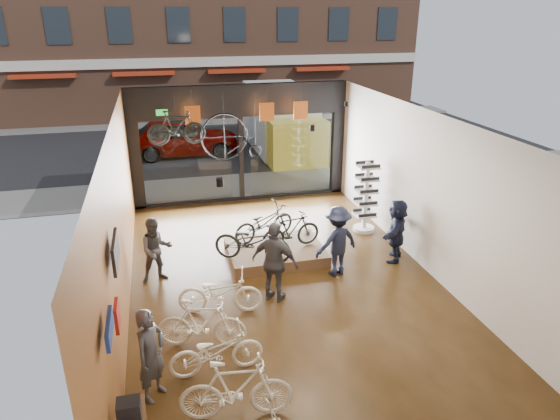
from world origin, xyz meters
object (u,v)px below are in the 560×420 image
object	(u,v)px
floor_bike_1	(236,390)
customer_3	(337,241)
display_bike_mid	(291,231)
floor_bike_3	(202,324)
sunglasses_rack	(366,197)
floor_bike_2	(216,351)
display_platform	(275,252)
box_truck	(284,123)
floor_bike_4	(220,292)
customer_0	(151,355)
penny_farthing	(234,138)
display_bike_left	(252,242)
hung_bike	(176,128)
display_bike_right	(264,223)
customer_2	(275,262)
customer_5	(396,230)
customer_1	(156,250)
street_car	(181,137)

from	to	relation	value
floor_bike_1	customer_3	bearing A→B (deg)	-30.51
floor_bike_1	display_bike_mid	size ratio (longest dim) A/B	1.13
floor_bike_3	sunglasses_rack	world-z (taller)	sunglasses_rack
floor_bike_2	display_platform	size ratio (longest dim) A/B	0.68
box_truck	display_bike_mid	world-z (taller)	box_truck
floor_bike_4	customer_0	size ratio (longest dim) A/B	1.07
floor_bike_2	floor_bike_3	distance (m)	0.80
customer_3	penny_farthing	world-z (taller)	penny_farthing
floor_bike_2	display_bike_left	bearing A→B (deg)	-23.60
floor_bike_4	display_bike_left	bearing A→B (deg)	-21.44
display_bike_mid	hung_bike	xyz separation A→B (m)	(-2.53, 2.79, 2.15)
display_platform	display_bike_left	size ratio (longest dim) A/B	1.28
display_bike_right	customer_2	bearing A→B (deg)	151.39
hung_bike	customer_3	bearing A→B (deg)	-138.12
hung_bike	floor_bike_4	bearing A→B (deg)	-173.92
floor_bike_1	display_bike_left	bearing A→B (deg)	-6.91
floor_bike_3	customer_5	xyz separation A→B (m)	(5.10, 2.40, 0.31)
display_platform	customer_0	bearing A→B (deg)	-125.34
floor_bike_1	customer_2	xyz separation A→B (m)	(1.37, 3.18, 0.38)
floor_bike_3	display_platform	distance (m)	3.90
display_bike_mid	customer_5	bearing A→B (deg)	-115.20
floor_bike_2	customer_2	world-z (taller)	customer_2
floor_bike_4	customer_3	distance (m)	3.09
display_bike_right	customer_0	world-z (taller)	customer_0
box_truck	penny_farthing	world-z (taller)	penny_farthing
display_bike_left	customer_1	size ratio (longest dim) A/B	1.21
customer_5	sunglasses_rack	size ratio (longest dim) A/B	0.79
display_platform	customer_3	distance (m)	1.83
display_bike_mid	hung_bike	size ratio (longest dim) A/B	0.99
display_bike_right	display_bike_mid	bearing A→B (deg)	-161.90
display_platform	floor_bike_4	bearing A→B (deg)	-128.52
box_truck	customer_2	world-z (taller)	box_truck
customer_0	customer_5	world-z (taller)	customer_0
customer_3	customer_5	size ratio (longest dim) A/B	1.07
customer_3	sunglasses_rack	distance (m)	2.77
customer_5	hung_bike	size ratio (longest dim) A/B	1.03
box_truck	customer_1	xyz separation A→B (m)	(-5.62, -9.90, -0.62)
floor_bike_2	display_bike_mid	world-z (taller)	display_bike_mid
hung_bike	floor_bike_1	bearing A→B (deg)	-177.12
street_car	customer_1	bearing A→B (deg)	173.50
display_bike_mid	floor_bike_1	bearing A→B (deg)	146.21
display_bike_mid	customer_0	bearing A→B (deg)	130.89
customer_1	customer_3	size ratio (longest dim) A/B	0.90
floor_bike_3	customer_0	size ratio (longest dim) A/B	1.02
sunglasses_rack	penny_farthing	xyz separation A→B (m)	(-3.40, 1.80, 1.47)
floor_bike_1	penny_farthing	bearing A→B (deg)	-2.19
floor_bike_1	display_platform	distance (m)	5.46
customer_2	customer_3	xyz separation A→B (m)	(1.69, 0.77, -0.05)
display_bike_left	hung_bike	distance (m)	4.14
display_bike_mid	customer_5	size ratio (longest dim) A/B	0.97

